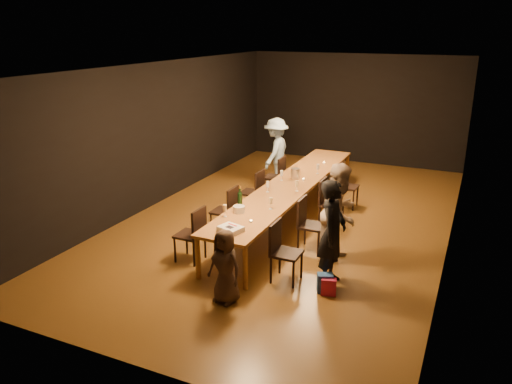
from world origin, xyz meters
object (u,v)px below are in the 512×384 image
at_px(chair_left_2, 251,192).
at_px(man_blue, 276,152).
at_px(plate_stack, 239,209).
at_px(ice_bucket, 295,173).
at_px(chair_left_0, 190,234).
at_px(chair_left_1, 224,211).
at_px(chair_right_0, 287,253).
at_px(chair_left_3, 274,177).
at_px(chair_right_1, 312,225).
at_px(woman_tan, 340,213).
at_px(chair_right_2, 332,203).
at_px(champagne_bottle, 240,196).
at_px(chair_right_3, 348,186).
at_px(woman_birthday, 332,233).
at_px(birthday_cake, 231,229).
at_px(child, 225,266).
at_px(table, 290,186).

height_order(chair_left_2, man_blue, man_blue).
bearing_deg(plate_stack, ice_bucket, 85.76).
bearing_deg(chair_left_0, chair_left_1, 0.00).
relative_size(chair_left_1, man_blue, 0.57).
xyz_separation_m(chair_right_0, chair_left_3, (-1.70, 3.60, 0.00)).
bearing_deg(chair_right_0, chair_left_3, -154.72).
relative_size(chair_right_1, woman_tan, 0.56).
relative_size(chair_right_2, champagne_bottle, 2.69).
relative_size(chair_right_2, chair_left_1, 1.00).
height_order(chair_right_0, chair_right_1, same).
relative_size(chair_right_2, chair_right_3, 1.00).
bearing_deg(woman_birthday, birthday_cake, 106.72).
bearing_deg(chair_left_3, chair_right_0, -154.72).
bearing_deg(chair_right_1, man_blue, -148.34).
distance_m(chair_left_0, plate_stack, 0.91).
height_order(chair_left_3, birthday_cake, chair_left_3).
distance_m(chair_left_1, child, 2.40).
xyz_separation_m(table, chair_left_1, (-0.85, -1.20, -0.24)).
bearing_deg(child, woman_tan, 72.81).
height_order(plate_stack, ice_bucket, ice_bucket).
height_order(chair_right_0, woman_birthday, woman_birthday).
distance_m(birthday_cake, ice_bucket, 3.03).
distance_m(chair_right_2, chair_right_3, 1.20).
bearing_deg(woman_birthday, chair_left_1, 67.21).
bearing_deg(chair_right_3, chair_right_1, -0.00).
bearing_deg(chair_left_2, chair_right_3, -54.78).
xyz_separation_m(man_blue, champagne_bottle, (0.79, -3.56, 0.10)).
bearing_deg(chair_right_1, chair_right_0, -0.00).
relative_size(table, man_blue, 3.67).
relative_size(chair_right_2, woman_tan, 0.56).
distance_m(chair_right_0, chair_left_3, 3.98).
relative_size(man_blue, child, 1.52).
relative_size(chair_left_2, birthday_cake, 2.30).
height_order(chair_left_0, plate_stack, chair_left_0).
bearing_deg(chair_right_3, man_blue, -112.85).
bearing_deg(chair_right_2, ice_bucket, -114.51).
xyz_separation_m(chair_right_0, champagne_bottle, (-1.21, 0.88, 0.46)).
distance_m(table, man_blue, 2.35).
bearing_deg(woman_tan, chair_left_0, 126.65).
bearing_deg(chair_left_2, birthday_cake, -161.57).
bearing_deg(chair_right_2, woman_tan, 20.67).
distance_m(chair_right_1, woman_birthday, 1.21).
bearing_deg(chair_right_3, chair_left_2, -54.78).
distance_m(chair_left_3, woman_tan, 3.42).
relative_size(chair_right_0, woman_birthday, 0.57).
relative_size(chair_left_0, plate_stack, 4.72).
relative_size(chair_right_3, chair_left_1, 1.00).
bearing_deg(chair_right_2, chair_left_2, -90.00).
bearing_deg(chair_left_0, chair_left_3, 0.00).
bearing_deg(champagne_bottle, table, 76.53).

